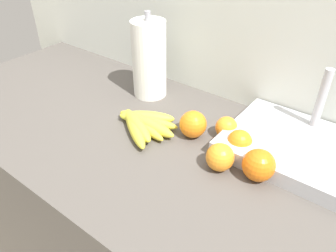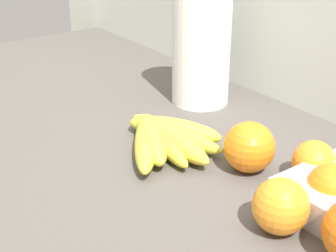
{
  "view_description": "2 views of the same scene",
  "coord_description": "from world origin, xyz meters",
  "px_view_note": "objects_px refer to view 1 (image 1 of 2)",
  "views": [
    {
      "loc": [
        0.39,
        -0.58,
        1.47
      ],
      "look_at": [
        -0.08,
        0.03,
        0.93
      ],
      "focal_mm": 35.02,
      "sensor_mm": 36.0,
      "label": 1
    },
    {
      "loc": [
        0.45,
        -0.42,
        1.29
      ],
      "look_at": [
        -0.11,
        -0.01,
        0.96
      ],
      "focal_mm": 53.34,
      "sensor_mm": 36.0,
      "label": 2
    }
  ],
  "objects_px": {
    "orange_front": "(193,124)",
    "orange_right": "(226,127)",
    "orange_center": "(259,165)",
    "paper_towel_roll": "(149,59)",
    "banana_bunch": "(143,123)",
    "sink_basin": "(300,148)",
    "orange_far_right": "(240,142)",
    "orange_back_right": "(220,157)"
  },
  "relations": [
    {
      "from": "banana_bunch",
      "to": "sink_basin",
      "type": "distance_m",
      "value": 0.45
    },
    {
      "from": "orange_back_right",
      "to": "paper_towel_roll",
      "type": "xyz_separation_m",
      "value": [
        -0.4,
        0.2,
        0.1
      ]
    },
    {
      "from": "orange_far_right",
      "to": "orange_back_right",
      "type": "height_order",
      "value": "orange_back_right"
    },
    {
      "from": "banana_bunch",
      "to": "orange_far_right",
      "type": "height_order",
      "value": "orange_far_right"
    },
    {
      "from": "orange_right",
      "to": "paper_towel_roll",
      "type": "relative_size",
      "value": 0.22
    },
    {
      "from": "banana_bunch",
      "to": "orange_front",
      "type": "height_order",
      "value": "orange_front"
    },
    {
      "from": "orange_center",
      "to": "orange_back_right",
      "type": "xyz_separation_m",
      "value": [
        -0.09,
        -0.03,
        -0.0
      ]
    },
    {
      "from": "orange_back_right",
      "to": "sink_basin",
      "type": "bearing_deg",
      "value": 51.24
    },
    {
      "from": "orange_far_right",
      "to": "orange_right",
      "type": "distance_m",
      "value": 0.08
    },
    {
      "from": "banana_bunch",
      "to": "orange_center",
      "type": "height_order",
      "value": "orange_center"
    },
    {
      "from": "orange_far_right",
      "to": "orange_right",
      "type": "height_order",
      "value": "orange_far_right"
    },
    {
      "from": "orange_center",
      "to": "paper_towel_roll",
      "type": "bearing_deg",
      "value": 160.81
    },
    {
      "from": "banana_bunch",
      "to": "orange_front",
      "type": "xyz_separation_m",
      "value": [
        0.14,
        0.06,
        0.02
      ]
    },
    {
      "from": "banana_bunch",
      "to": "orange_far_right",
      "type": "bearing_deg",
      "value": 14.68
    },
    {
      "from": "orange_center",
      "to": "orange_back_right",
      "type": "height_order",
      "value": "orange_center"
    },
    {
      "from": "orange_center",
      "to": "sink_basin",
      "type": "bearing_deg",
      "value": 71.38
    },
    {
      "from": "banana_bunch",
      "to": "orange_back_right",
      "type": "bearing_deg",
      "value": -3.16
    },
    {
      "from": "banana_bunch",
      "to": "sink_basin",
      "type": "xyz_separation_m",
      "value": [
        0.42,
        0.17,
        0.0
      ]
    },
    {
      "from": "orange_front",
      "to": "orange_right",
      "type": "bearing_deg",
      "value": 34.31
    },
    {
      "from": "orange_far_right",
      "to": "orange_right",
      "type": "relative_size",
      "value": 1.07
    },
    {
      "from": "orange_front",
      "to": "sink_basin",
      "type": "distance_m",
      "value": 0.3
    },
    {
      "from": "orange_front",
      "to": "orange_back_right",
      "type": "height_order",
      "value": "orange_front"
    },
    {
      "from": "banana_bunch",
      "to": "orange_front",
      "type": "distance_m",
      "value": 0.16
    },
    {
      "from": "orange_front",
      "to": "orange_right",
      "type": "relative_size",
      "value": 1.23
    },
    {
      "from": "orange_center",
      "to": "orange_right",
      "type": "distance_m",
      "value": 0.18
    },
    {
      "from": "banana_bunch",
      "to": "orange_center",
      "type": "bearing_deg",
      "value": 1.76
    },
    {
      "from": "orange_back_right",
      "to": "orange_center",
      "type": "bearing_deg",
      "value": 15.94
    },
    {
      "from": "orange_far_right",
      "to": "orange_back_right",
      "type": "relative_size",
      "value": 0.94
    },
    {
      "from": "paper_towel_roll",
      "to": "sink_basin",
      "type": "distance_m",
      "value": 0.56
    },
    {
      "from": "orange_far_right",
      "to": "paper_towel_roll",
      "type": "bearing_deg",
      "value": 165.21
    },
    {
      "from": "banana_bunch",
      "to": "paper_towel_roll",
      "type": "distance_m",
      "value": 0.25
    },
    {
      "from": "banana_bunch",
      "to": "paper_towel_roll",
      "type": "bearing_deg",
      "value": 123.92
    },
    {
      "from": "orange_front",
      "to": "orange_far_right",
      "type": "bearing_deg",
      "value": 4.85
    },
    {
      "from": "orange_front",
      "to": "orange_center",
      "type": "relative_size",
      "value": 0.98
    },
    {
      "from": "orange_center",
      "to": "orange_back_right",
      "type": "bearing_deg",
      "value": -164.06
    },
    {
      "from": "orange_front",
      "to": "orange_right",
      "type": "xyz_separation_m",
      "value": [
        0.08,
        0.05,
        -0.01
      ]
    },
    {
      "from": "orange_front",
      "to": "orange_center",
      "type": "xyz_separation_m",
      "value": [
        0.23,
        -0.05,
        0.0
      ]
    },
    {
      "from": "paper_towel_roll",
      "to": "sink_basin",
      "type": "xyz_separation_m",
      "value": [
        0.54,
        -0.02,
        -0.11
      ]
    },
    {
      "from": "sink_basin",
      "to": "orange_center",
      "type": "bearing_deg",
      "value": -108.62
    },
    {
      "from": "orange_far_right",
      "to": "paper_towel_roll",
      "type": "relative_size",
      "value": 0.24
    },
    {
      "from": "banana_bunch",
      "to": "orange_right",
      "type": "bearing_deg",
      "value": 27.92
    },
    {
      "from": "orange_far_right",
      "to": "orange_right",
      "type": "xyz_separation_m",
      "value": [
        -0.06,
        0.04,
        -0.0
      ]
    }
  ]
}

